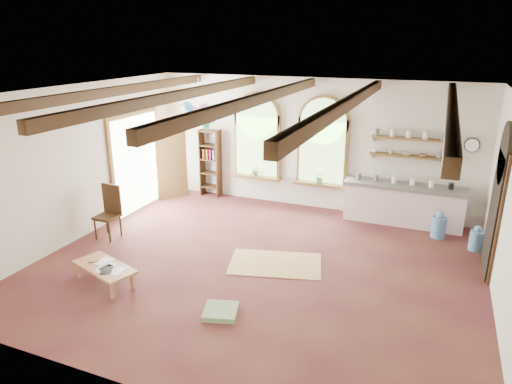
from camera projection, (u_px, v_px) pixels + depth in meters
The scene contains 27 objects.
floor at pixel (257, 266), 8.58m from camera, with size 8.00×8.00×0.00m, color brown.
ceiling_beams at pixel (258, 99), 7.59m from camera, with size 6.20×6.80×0.18m, color #3D2A13, non-canonical shape.
window_left at pixel (257, 139), 11.57m from camera, with size 1.30×0.28×2.20m.
window_right at pixel (322, 145), 10.96m from camera, with size 1.30×0.28×2.20m.
left_doorway at pixel (136, 163), 11.21m from camera, with size 0.10×1.90×2.50m, color brown.
right_doorway at pixel (494, 213), 8.13m from camera, with size 0.10×1.30×2.40m, color black.
kitchen_counter at pixel (403, 204), 10.41m from camera, with size 2.68×0.62×0.94m.
wall_shelf_lower at pixel (409, 156), 10.23m from camera, with size 1.70×0.24×0.04m, color brown.
wall_shelf_upper at pixel (411, 139), 10.10m from camera, with size 1.70×0.24×0.04m, color brown.
wall_clock at pixel (472, 145), 9.73m from camera, with size 0.32×0.32×0.04m, color black.
bookshelf at pixel (210, 163), 12.17m from camera, with size 0.53×0.32×1.80m.
coffee_table at pixel (105, 268), 7.87m from camera, with size 1.31×0.90×0.34m.
side_chair at pixel (108, 223), 9.72m from camera, with size 0.46×0.46×1.14m.
floor_mat at pixel (275, 264), 8.64m from camera, with size 1.72×1.06×0.02m, color tan.
floor_cushion at pixel (221, 311), 7.06m from camera, with size 0.51×0.51×0.09m, color gray.
water_jug_a at pixel (439, 226), 9.74m from camera, with size 0.30×0.30×0.59m.
water_jug_b at pixel (476, 240), 9.16m from camera, with size 0.27×0.27×0.52m.
balloon_cluster at pixel (200, 115), 10.71m from camera, with size 0.81×0.81×1.16m.
table_book at pixel (89, 259), 8.06m from camera, with size 0.18×0.26×0.02m, color olive.
tablet at pixel (106, 270), 7.69m from camera, with size 0.19×0.27×0.01m, color black.
potted_plant_left at pixel (255, 170), 11.72m from camera, with size 0.27×0.23×0.30m, color #598C4C.
potted_plant_right at pixel (320, 177), 11.11m from camera, with size 0.27×0.23×0.30m, color #598C4C.
shelf_cup_a at pixel (375, 150), 10.47m from camera, with size 0.12×0.10×0.10m, color white.
shelf_cup_b at pixel (391, 152), 10.35m from camera, with size 0.10×0.10×0.09m, color beige.
shelf_bowl_a at pixel (407, 154), 10.23m from camera, with size 0.22×0.22×0.05m, color beige.
shelf_bowl_b at pixel (423, 155), 10.10m from camera, with size 0.20×0.20×0.06m, color #8C664C.
shelf_vase at pixel (440, 154), 9.96m from camera, with size 0.18×0.18×0.19m, color slate.
Camera 1 is at (2.88, -7.13, 4.06)m, focal length 32.00 mm.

